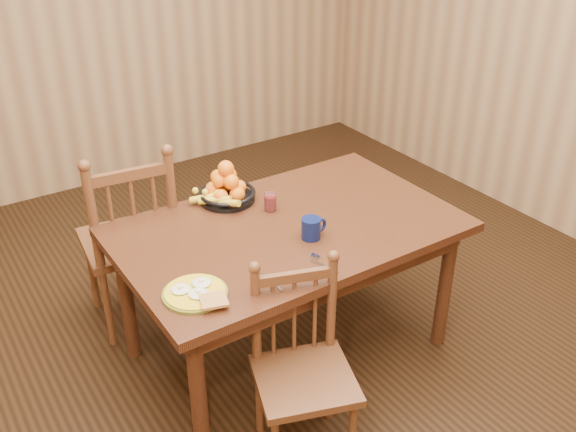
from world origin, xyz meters
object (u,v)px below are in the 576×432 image
chair_far (131,241)px  chair_near (302,370)px  fruit_bowl (226,189)px  dining_table (288,240)px  breakfast_plate (196,293)px  coffee_mug (312,228)px

chair_far → chair_near: (0.25, -1.22, -0.09)m
fruit_bowl → chair_far: bearing=146.9°
fruit_bowl → dining_table: bearing=-71.7°
dining_table → chair_far: (-0.55, 0.66, -0.15)m
chair_near → breakfast_plate: chair_near is taller
chair_far → coffee_mug: 1.04m
chair_near → breakfast_plate: size_ratio=2.92×
chair_far → fruit_bowl: size_ratio=3.25×
dining_table → chair_far: chair_far is taller
dining_table → coffee_mug: 0.21m
dining_table → breakfast_plate: (-0.61, -0.26, 0.10)m
chair_far → chair_near: bearing=107.9°
fruit_bowl → breakfast_plate: bearing=-127.0°
fruit_bowl → chair_near: bearing=-100.4°
dining_table → chair_far: bearing=130.0°
dining_table → chair_near: chair_near is taller
dining_table → fruit_bowl: bearing=108.3°
chair_near → coffee_mug: size_ratio=6.54×
chair_near → chair_far: bearing=120.7°
dining_table → chair_far: size_ratio=1.52×
dining_table → chair_near: 0.68m
dining_table → fruit_bowl: (-0.13, 0.38, 0.15)m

